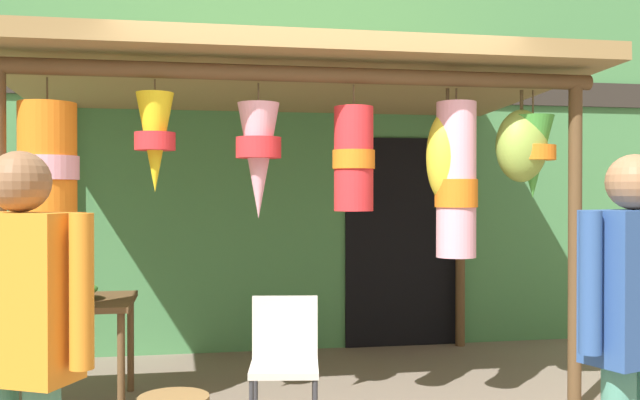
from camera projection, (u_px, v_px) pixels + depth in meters
shop_facade at (277, 139)px, 6.71m from camera, size 12.20×0.29×3.97m
market_stall_canopy at (296, 105)px, 5.20m from camera, size 4.15×2.58×2.45m
display_table at (35, 311)px, 4.80m from camera, size 1.30×0.80×0.74m
flower_heap_on_table at (38, 291)px, 4.76m from camera, size 0.81×0.57×0.15m
folding_chair at (285, 355)px, 4.24m from camera, size 0.46×0.46×0.84m
vendor_in_orange at (20, 338)px, 2.52m from camera, size 0.54×0.38×1.62m
customer_foreground at (634, 323)px, 2.80m from camera, size 0.56×0.34×1.63m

